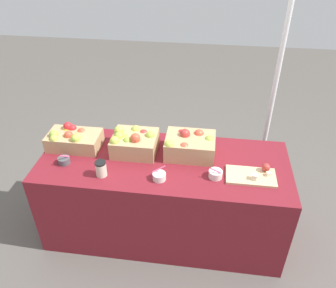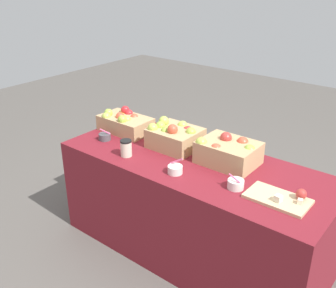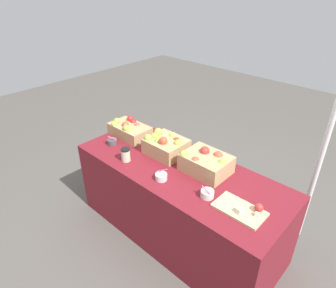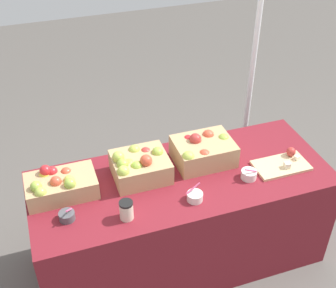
% 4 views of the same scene
% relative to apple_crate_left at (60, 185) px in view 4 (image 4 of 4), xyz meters
% --- Properties ---
extents(ground_plane, '(10.00, 10.00, 0.00)m').
position_rel_apple_crate_left_xyz_m(ground_plane, '(0.74, -0.09, -0.81)').
color(ground_plane, '#56514C').
extents(table, '(1.90, 0.76, 0.74)m').
position_rel_apple_crate_left_xyz_m(table, '(0.74, -0.09, -0.44)').
color(table, maroon).
rests_on(table, ground_plane).
extents(apple_crate_left, '(0.41, 0.24, 0.17)m').
position_rel_apple_crate_left_xyz_m(apple_crate_left, '(0.00, 0.00, 0.00)').
color(apple_crate_left, tan).
rests_on(apple_crate_left, table).
extents(apple_crate_middle, '(0.34, 0.30, 0.20)m').
position_rel_apple_crate_left_xyz_m(apple_crate_middle, '(0.49, 0.01, 0.01)').
color(apple_crate_middle, tan).
rests_on(apple_crate_middle, table).
extents(apple_crate_right, '(0.38, 0.29, 0.20)m').
position_rel_apple_crate_left_xyz_m(apple_crate_right, '(0.92, 0.03, 0.01)').
color(apple_crate_right, tan).
rests_on(apple_crate_right, table).
extents(cutting_board_front, '(0.35, 0.20, 0.08)m').
position_rel_apple_crate_left_xyz_m(cutting_board_front, '(1.40, -0.19, -0.06)').
color(cutting_board_front, '#D1B284').
rests_on(cutting_board_front, table).
extents(sample_bowl_near, '(0.09, 0.09, 0.10)m').
position_rel_apple_crate_left_xyz_m(sample_bowl_near, '(0.00, -0.22, -0.05)').
color(sample_bowl_near, '#4C4C51').
rests_on(sample_bowl_near, table).
extents(sample_bowl_mid, '(0.10, 0.10, 0.09)m').
position_rel_apple_crate_left_xyz_m(sample_bowl_mid, '(1.13, -0.23, -0.04)').
color(sample_bowl_mid, silver).
rests_on(sample_bowl_mid, table).
extents(sample_bowl_far, '(0.10, 0.09, 0.11)m').
position_rel_apple_crate_left_xyz_m(sample_bowl_far, '(0.73, -0.31, -0.05)').
color(sample_bowl_far, silver).
rests_on(sample_bowl_far, table).
extents(coffee_cup, '(0.08, 0.08, 0.12)m').
position_rel_apple_crate_left_xyz_m(coffee_cup, '(0.32, -0.32, -0.01)').
color(coffee_cup, beige).
rests_on(coffee_cup, table).
extents(tent_pole, '(0.04, 0.04, 2.08)m').
position_rel_apple_crate_left_xyz_m(tent_pole, '(1.60, 0.67, 0.23)').
color(tent_pole, white).
rests_on(tent_pole, ground_plane).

